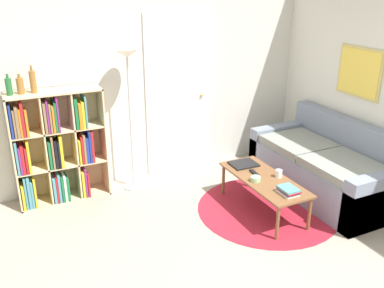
{
  "coord_description": "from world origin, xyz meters",
  "views": [
    {
      "loc": [
        -1.88,
        -2.14,
        2.45
      ],
      "look_at": [
        -0.12,
        1.5,
        0.85
      ],
      "focal_mm": 40.0,
      "sensor_mm": 36.0,
      "label": 1
    }
  ],
  "objects_px": {
    "bowl": "(256,179)",
    "bottle_right": "(33,82)",
    "laptop": "(244,164)",
    "bottle_left": "(9,86)",
    "bottle_middle": "(20,86)",
    "bookshelf": "(55,149)",
    "coffee_table": "(264,181)",
    "floor_lamp": "(128,73)",
    "couch": "(327,168)",
    "cup": "(279,174)"
  },
  "relations": [
    {
      "from": "coffee_table",
      "to": "bottle_right",
      "type": "height_order",
      "value": "bottle_right"
    },
    {
      "from": "laptop",
      "to": "bottle_middle",
      "type": "distance_m",
      "value": 2.58
    },
    {
      "from": "couch",
      "to": "bottle_right",
      "type": "bearing_deg",
      "value": 158.75
    },
    {
      "from": "bowl",
      "to": "bottle_right",
      "type": "xyz_separation_m",
      "value": [
        -1.98,
        1.28,
        0.99
      ]
    },
    {
      "from": "floor_lamp",
      "to": "bowl",
      "type": "height_order",
      "value": "floor_lamp"
    },
    {
      "from": "coffee_table",
      "to": "bottle_left",
      "type": "height_order",
      "value": "bottle_left"
    },
    {
      "from": "cup",
      "to": "floor_lamp",
      "type": "bearing_deg",
      "value": 135.81
    },
    {
      "from": "bookshelf",
      "to": "couch",
      "type": "relative_size",
      "value": 0.71
    },
    {
      "from": "floor_lamp",
      "to": "couch",
      "type": "distance_m",
      "value": 2.6
    },
    {
      "from": "bottle_left",
      "to": "bottle_middle",
      "type": "bearing_deg",
      "value": 1.49
    },
    {
      "from": "bottle_middle",
      "to": "bowl",
      "type": "bearing_deg",
      "value": -31.51
    },
    {
      "from": "floor_lamp",
      "to": "couch",
      "type": "xyz_separation_m",
      "value": [
        2.07,
        -1.11,
        -1.13
      ]
    },
    {
      "from": "bowl",
      "to": "bottle_right",
      "type": "height_order",
      "value": "bottle_right"
    },
    {
      "from": "floor_lamp",
      "to": "bowl",
      "type": "relative_size",
      "value": 16.33
    },
    {
      "from": "bowl",
      "to": "couch",
      "type": "bearing_deg",
      "value": 4.58
    },
    {
      "from": "cup",
      "to": "bottle_middle",
      "type": "relative_size",
      "value": 0.4
    },
    {
      "from": "bowl",
      "to": "cup",
      "type": "xyz_separation_m",
      "value": [
        0.28,
        -0.03,
        0.02
      ]
    },
    {
      "from": "bookshelf",
      "to": "couch",
      "type": "xyz_separation_m",
      "value": [
        2.94,
        -1.2,
        -0.33
      ]
    },
    {
      "from": "laptop",
      "to": "bottle_left",
      "type": "bearing_deg",
      "value": 159.45
    },
    {
      "from": "cup",
      "to": "bottle_right",
      "type": "distance_m",
      "value": 2.79
    },
    {
      "from": "couch",
      "to": "bottle_left",
      "type": "relative_size",
      "value": 8.17
    },
    {
      "from": "couch",
      "to": "bowl",
      "type": "distance_m",
      "value": 1.1
    },
    {
      "from": "cup",
      "to": "bookshelf",
      "type": "bearing_deg",
      "value": 148.31
    },
    {
      "from": "cup",
      "to": "bottle_left",
      "type": "bearing_deg",
      "value": 152.21
    },
    {
      "from": "coffee_table",
      "to": "bowl",
      "type": "bearing_deg",
      "value": -171.33
    },
    {
      "from": "bottle_right",
      "to": "bottle_left",
      "type": "bearing_deg",
      "value": 177.51
    },
    {
      "from": "bottle_left",
      "to": "bottle_middle",
      "type": "relative_size",
      "value": 1.05
    },
    {
      "from": "bowl",
      "to": "cup",
      "type": "bearing_deg",
      "value": -5.46
    },
    {
      "from": "bookshelf",
      "to": "bottle_left",
      "type": "xyz_separation_m",
      "value": [
        -0.38,
        0.01,
        0.76
      ]
    },
    {
      "from": "cup",
      "to": "bottle_left",
      "type": "height_order",
      "value": "bottle_left"
    },
    {
      "from": "floor_lamp",
      "to": "bottle_middle",
      "type": "height_order",
      "value": "floor_lamp"
    },
    {
      "from": "couch",
      "to": "bottle_middle",
      "type": "height_order",
      "value": "bottle_middle"
    },
    {
      "from": "couch",
      "to": "bottle_right",
      "type": "distance_m",
      "value": 3.48
    },
    {
      "from": "couch",
      "to": "cup",
      "type": "bearing_deg",
      "value": -171.98
    },
    {
      "from": "coffee_table",
      "to": "cup",
      "type": "height_order",
      "value": "cup"
    },
    {
      "from": "laptop",
      "to": "cup",
      "type": "bearing_deg",
      "value": -69.32
    },
    {
      "from": "bottle_left",
      "to": "bottle_right",
      "type": "distance_m",
      "value": 0.24
    },
    {
      "from": "laptop",
      "to": "floor_lamp",
      "type": "bearing_deg",
      "value": 144.44
    },
    {
      "from": "bottle_middle",
      "to": "bottle_right",
      "type": "relative_size",
      "value": 0.73
    },
    {
      "from": "bookshelf",
      "to": "floor_lamp",
      "type": "distance_m",
      "value": 1.18
    },
    {
      "from": "bookshelf",
      "to": "floor_lamp",
      "type": "xyz_separation_m",
      "value": [
        0.87,
        -0.09,
        0.8
      ]
    },
    {
      "from": "bottle_middle",
      "to": "bottle_right",
      "type": "distance_m",
      "value": 0.13
    },
    {
      "from": "floor_lamp",
      "to": "laptop",
      "type": "height_order",
      "value": "floor_lamp"
    },
    {
      "from": "floor_lamp",
      "to": "bottle_left",
      "type": "xyz_separation_m",
      "value": [
        -1.25,
        0.1,
        -0.04
      ]
    },
    {
      "from": "bottle_left",
      "to": "bottle_right",
      "type": "height_order",
      "value": "bottle_right"
    },
    {
      "from": "bookshelf",
      "to": "coffee_table",
      "type": "bearing_deg",
      "value": -32.71
    },
    {
      "from": "bottle_right",
      "to": "bookshelf",
      "type": "bearing_deg",
      "value": 1.44
    },
    {
      "from": "bowl",
      "to": "bottle_left",
      "type": "height_order",
      "value": "bottle_left"
    },
    {
      "from": "laptop",
      "to": "bottle_left",
      "type": "height_order",
      "value": "bottle_left"
    },
    {
      "from": "bottle_left",
      "to": "coffee_table",
      "type": "bearing_deg",
      "value": -28.45
    }
  ]
}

